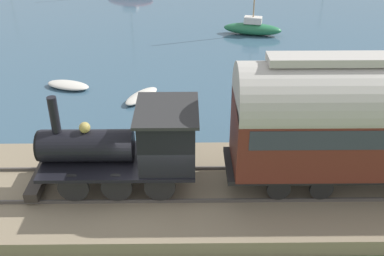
% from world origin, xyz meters
% --- Properties ---
extents(ground_plane, '(200.00, 200.00, 0.00)m').
position_xyz_m(ground_plane, '(0.00, 0.00, 0.00)').
color(ground_plane, '#476033').
extents(rail_embankment, '(5.58, 56.00, 0.66)m').
position_xyz_m(rail_embankment, '(0.49, 0.00, 0.27)').
color(rail_embankment, '#84755B').
rests_on(rail_embankment, ground).
extents(steam_locomotive, '(2.45, 5.57, 3.23)m').
position_xyz_m(steam_locomotive, '(0.49, 0.69, 2.25)').
color(steam_locomotive, black).
rests_on(steam_locomotive, rail_embankment).
extents(sailboat_green, '(2.01, 4.17, 5.86)m').
position_xyz_m(sailboat_green, '(18.62, -5.59, 0.51)').
color(sailboat_green, '#236B42').
rests_on(sailboat_green, harbor_water).
extents(rowboat_far_out, '(1.35, 2.10, 0.50)m').
position_xyz_m(rowboat_far_out, '(8.84, -9.56, 0.26)').
color(rowboat_far_out, silver).
rests_on(rowboat_far_out, harbor_water).
extents(rowboat_mid_harbor, '(1.76, 2.58, 0.32)m').
position_xyz_m(rowboat_mid_harbor, '(9.76, 5.23, 0.17)').
color(rowboat_mid_harbor, beige).
rests_on(rowboat_mid_harbor, harbor_water).
extents(rowboat_off_pier, '(2.44, 1.98, 0.32)m').
position_xyz_m(rowboat_off_pier, '(8.38, 1.26, 0.17)').
color(rowboat_off_pier, beige).
rests_on(rowboat_off_pier, harbor_water).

